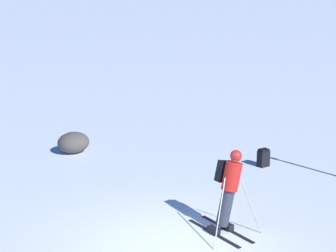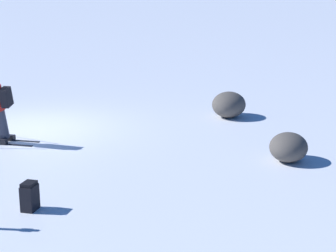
% 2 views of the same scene
% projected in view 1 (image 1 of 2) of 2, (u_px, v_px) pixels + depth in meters
% --- Properties ---
extents(ground_plane, '(300.00, 300.00, 0.00)m').
position_uv_depth(ground_plane, '(169.00, 248.00, 10.81)').
color(ground_plane, white).
extents(skier, '(1.29, 1.60, 1.71)m').
position_uv_depth(skier, '(229.00, 186.00, 11.42)').
color(skier, black).
rests_on(skier, ground).
extents(spare_backpack, '(0.30, 0.23, 0.50)m').
position_uv_depth(spare_backpack, '(263.00, 158.00, 15.47)').
color(spare_backpack, black).
rests_on(spare_backpack, ground).
extents(exposed_boulder_0, '(0.96, 0.82, 0.63)m').
position_uv_depth(exposed_boulder_0, '(73.00, 142.00, 16.68)').
color(exposed_boulder_0, '#4C4742').
rests_on(exposed_boulder_0, ground).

